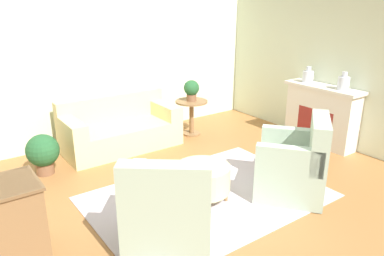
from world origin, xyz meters
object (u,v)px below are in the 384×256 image
Objects in this scene: armchair_left at (168,214)px; vase_mantel_near at (308,76)px; armchair_right at (295,166)px; vase_mantel_far at (344,83)px; couch at (120,130)px; ottoman_table at (203,178)px; side_table at (192,111)px; potted_plant_floor at (43,152)px; potted_plant_on_side_table at (191,89)px.

armchair_left is 4.23× the size of vase_mantel_near.
armchair_right is 2.02m from vase_mantel_far.
vase_mantel_near is (3.68, 1.28, 0.74)m from armchair_left.
couch is 2.90m from armchair_left.
vase_mantel_far reaches higher than armchair_right.
armchair_right is at bearing -29.13° from ottoman_table.
armchair_left reaches higher than couch.
armchair_left is 1.00× the size of armchair_right.
side_table is (1.27, 2.02, 0.16)m from ottoman_table.
armchair_left is 1.70× the size of ottoman_table.
potted_plant_floor is (-4.22, 1.20, -0.79)m from vase_mantel_near.
armchair_right is at bearing -68.40° from couch.
vase_mantel_near is (2.88, -1.50, 0.82)m from couch.
armchair_right is 1.80× the size of side_table.
ottoman_table is 2.40m from side_table.
ottoman_table is 2.46m from potted_plant_on_side_table.
potted_plant_on_side_table is (-1.53, 1.32, -0.28)m from vase_mantel_near.
armchair_left is 2.54m from potted_plant_floor.
couch is at bearing 74.03° from armchair_left.
vase_mantel_far reaches higher than couch.
potted_plant_floor is (-1.33, -0.30, 0.02)m from couch.
side_table is 2.61m from vase_mantel_far.
vase_mantel_near is 0.69m from vase_mantel_far.
side_table is 1.09× the size of potted_plant_floor.
side_table is (0.24, 2.60, 0.05)m from armchair_right.
side_table is at bearing 127.47° from vase_mantel_far.
couch is at bearing 111.60° from armchair_right.
armchair_left is at bearing -129.54° from side_table.
armchair_left is 1.95× the size of potted_plant_floor.
potted_plant_on_side_table is (2.14, 2.60, 0.46)m from armchair_left.
vase_mantel_far is at bearing -52.53° from side_table.
couch is 3.71m from vase_mantel_far.
armchair_left is at bearing -170.80° from vase_mantel_far.
potted_plant_floor is (-2.68, -0.11, -0.11)m from side_table.
side_table is at bearing 2.40° from potted_plant_floor.
armchair_right reaches higher than side_table.
potted_plant_on_side_table is at bearing 139.39° from vase_mantel_near.
couch is at bearing 172.04° from potted_plant_on_side_table.
side_table reaches higher than potted_plant_floor.
vase_mantel_near reaches higher than armchair_left.
couch reaches higher than ottoman_table.
side_table is at bearing -90.00° from potted_plant_on_side_table.
vase_mantel_near reaches higher than potted_plant_on_side_table.
ottoman_table is 1.82× the size of potted_plant_on_side_table.
couch reaches higher than side_table.
potted_plant_floor is at bearing -177.60° from potted_plant_on_side_table.
armchair_left is 3.37m from side_table.
ottoman_table is at bearing -122.22° from potted_plant_on_side_table.
couch is 2.21m from ottoman_table.
vase_mantel_far is 4.69m from potted_plant_floor.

